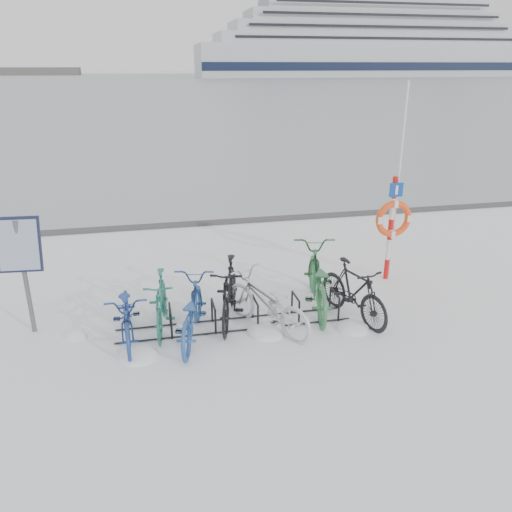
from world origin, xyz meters
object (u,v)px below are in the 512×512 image
info_board (20,252)px  bike_rack (235,316)px  lifebuoy_station (393,219)px  cruise_ferry (369,44)px

info_board → bike_rack: bearing=-3.9°
bike_rack → lifebuoy_station: size_ratio=1.02×
bike_rack → cruise_ferry: cruise_ferry is taller
bike_rack → info_board: size_ratio=2.00×
bike_rack → info_board: 3.60m
info_board → lifebuoy_station: (6.79, 0.77, -0.12)m
info_board → lifebuoy_station: bearing=11.1°
lifebuoy_station → cruise_ferry: bearing=66.2°
info_board → cruise_ferry: 213.24m
info_board → cruise_ferry: (91.33, 192.39, 10.93)m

